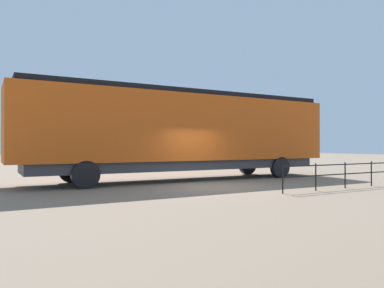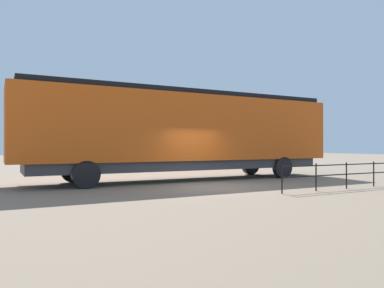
% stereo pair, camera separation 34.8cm
% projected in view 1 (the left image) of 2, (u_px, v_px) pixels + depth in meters
% --- Properties ---
extents(ground_plane, '(120.00, 120.00, 0.00)m').
position_uv_depth(ground_plane, '(211.00, 187.00, 15.09)').
color(ground_plane, '#84705B').
extents(locomotive, '(3.02, 15.73, 4.31)m').
position_uv_depth(locomotive, '(192.00, 131.00, 18.20)').
color(locomotive, '#D15114').
rests_on(locomotive, ground_plane).
extents(platform_fence, '(0.05, 8.30, 1.03)m').
position_uv_depth(platform_fence, '(359.00, 171.00, 14.92)').
color(platform_fence, black).
rests_on(platform_fence, ground_plane).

